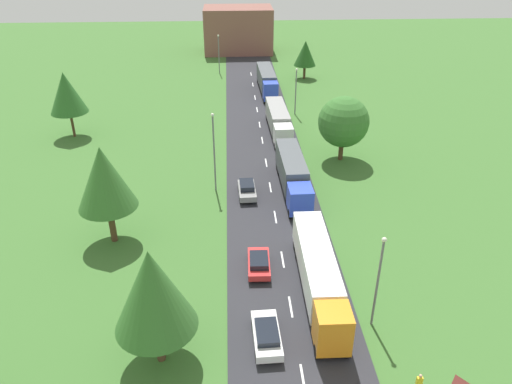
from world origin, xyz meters
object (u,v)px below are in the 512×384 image
object	(u,v)px
truck_fourth	(267,80)
lamppost_third	(296,89)
tree_pine	(66,93)
tree_birch	(305,53)
lamppost_lead	(378,278)
car_second	(259,263)
truck_third	(278,120)
person_third	(419,383)
lamppost_second	(214,149)
car_third	(247,189)
car_lead	(267,335)
tree_oak	(104,178)
truck_lead	(319,273)
truck_second	(293,173)
lamppost_fourth	(219,52)
tree_ash	(344,122)
distant_building	(238,30)
tree_maple	(153,290)

from	to	relation	value
truck_fourth	lamppost_third	world-z (taller)	lamppost_third
tree_pine	tree_birch	bearing A→B (deg)	36.75
lamppost_lead	car_second	bearing A→B (deg)	139.46
truck_third	lamppost_lead	bearing A→B (deg)	-84.90
person_third	lamppost_second	distance (m)	31.35
truck_third	car_third	world-z (taller)	truck_third
car_second	car_lead	bearing A→B (deg)	-89.70
car_third	person_third	xyz separation A→B (m)	(9.96, -26.41, 0.02)
car_lead	lamppost_second	bearing A→B (deg)	99.89
car_second	tree_oak	world-z (taller)	tree_oak
truck_lead	tree_birch	bearing A→B (deg)	82.83
truck_second	lamppost_fourth	size ratio (longest dim) A/B	1.69
tree_pine	tree_ash	xyz separation A→B (m)	(36.23, -9.69, -1.30)
lamppost_fourth	distant_building	size ratio (longest dim) A/B	0.49
car_third	tree_ash	xyz separation A→B (m)	(12.36, 8.98, 4.22)
person_third	lamppost_fourth	distance (m)	78.56
person_third	tree_birch	bearing A→B (deg)	87.61
truck_lead	truck_second	world-z (taller)	truck_second
person_third	lamppost_second	world-z (taller)	lamppost_second
lamppost_second	tree_pine	size ratio (longest dim) A/B	1.00
tree_maple	truck_third	bearing A→B (deg)	73.58
distant_building	truck_third	bearing A→B (deg)	-84.99
truck_lead	person_third	distance (m)	11.04
truck_third	tree_pine	world-z (taller)	tree_pine
truck_lead	truck_fourth	bearing A→B (deg)	90.08
car_second	lamppost_fourth	bearing A→B (deg)	93.68
car_lead	lamppost_lead	size ratio (longest dim) A/B	0.58
car_second	tree_pine	bearing A→B (deg)	127.39
lamppost_third	truck_second	bearing A→B (deg)	-97.90
truck_second	lamppost_fourth	distance (m)	50.63
truck_third	distant_building	bearing A→B (deg)	95.01
car_lead	tree_pine	distance (m)	47.48
truck_second	distant_building	size ratio (longest dim) A/B	0.82
truck_fourth	car_lead	size ratio (longest dim) A/B	2.99
tree_maple	car_lead	bearing A→B (deg)	7.95
truck_fourth	lamppost_second	world-z (taller)	lamppost_second
lamppost_lead	tree_oak	bearing A→B (deg)	150.35
car_lead	truck_fourth	bearing A→B (deg)	85.71
truck_fourth	tree_oak	bearing A→B (deg)	-111.56
car_third	tree_maple	bearing A→B (deg)	-106.78
truck_lead	tree_birch	size ratio (longest dim) A/B	1.99
truck_lead	tree_pine	bearing A→B (deg)	129.41
tree_birch	truck_second	bearing A→B (deg)	-99.83
truck_fourth	car_lead	world-z (taller)	truck_fourth
lamppost_third	tree_ash	world-z (taller)	tree_ash
tree_pine	tree_ash	world-z (taller)	tree_pine
tree_oak	tree_ash	size ratio (longest dim) A/B	1.18
tree_maple	tree_ash	bearing A→B (deg)	58.77
car_third	tree_pine	world-z (taller)	tree_pine
truck_fourth	tree_pine	size ratio (longest dim) A/B	1.50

